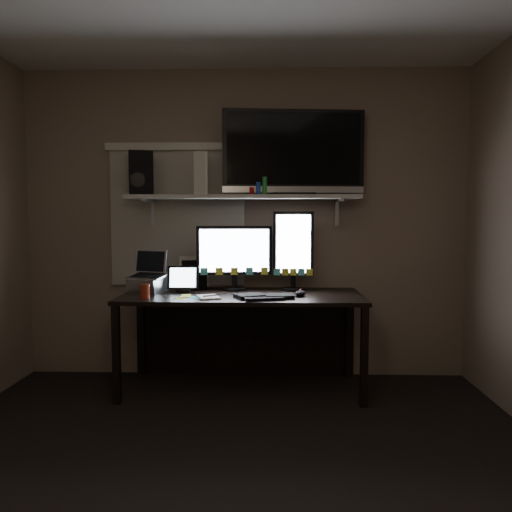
{
  "coord_description": "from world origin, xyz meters",
  "views": [
    {
      "loc": [
        0.22,
        -2.29,
        1.3
      ],
      "look_at": [
        0.11,
        1.25,
        1.03
      ],
      "focal_mm": 35.0,
      "sensor_mm": 36.0,
      "label": 1
    }
  ],
  "objects_px": {
    "tablet": "(183,279)",
    "cup": "(145,291)",
    "mouse": "(300,293)",
    "tv": "(293,153)",
    "speaker": "(141,174)",
    "monitor_portrait": "(293,250)",
    "desk": "(243,314)",
    "laptop": "(148,272)",
    "monitor_landscape": "(234,257)",
    "game_console": "(202,175)",
    "keyboard": "(265,296)"
  },
  "relations": [
    {
      "from": "tablet",
      "to": "cup",
      "type": "distance_m",
      "value": 0.38
    },
    {
      "from": "mouse",
      "to": "tablet",
      "type": "bearing_deg",
      "value": -174.42
    },
    {
      "from": "tv",
      "to": "speaker",
      "type": "xyz_separation_m",
      "value": [
        -1.19,
        -0.06,
        -0.17
      ]
    },
    {
      "from": "monitor_portrait",
      "to": "speaker",
      "type": "xyz_separation_m",
      "value": [
        -1.19,
        -0.02,
        0.6
      ]
    },
    {
      "from": "desk",
      "to": "speaker",
      "type": "height_order",
      "value": "speaker"
    },
    {
      "from": "mouse",
      "to": "laptop",
      "type": "bearing_deg",
      "value": -171.48
    },
    {
      "from": "speaker",
      "to": "cup",
      "type": "bearing_deg",
      "value": -88.04
    },
    {
      "from": "monitor_landscape",
      "to": "tablet",
      "type": "distance_m",
      "value": 0.44
    },
    {
      "from": "cup",
      "to": "game_console",
      "type": "bearing_deg",
      "value": 52.76
    },
    {
      "from": "tablet",
      "to": "game_console",
      "type": "bearing_deg",
      "value": 50.45
    },
    {
      "from": "monitor_portrait",
      "to": "mouse",
      "type": "height_order",
      "value": "monitor_portrait"
    },
    {
      "from": "mouse",
      "to": "cup",
      "type": "height_order",
      "value": "cup"
    },
    {
      "from": "keyboard",
      "to": "tv",
      "type": "height_order",
      "value": "tv"
    },
    {
      "from": "desk",
      "to": "monitor_landscape",
      "type": "xyz_separation_m",
      "value": [
        -0.07,
        0.09,
        0.44
      ]
    },
    {
      "from": "mouse",
      "to": "tv",
      "type": "distance_m",
      "value": 1.11
    },
    {
      "from": "desk",
      "to": "monitor_portrait",
      "type": "xyz_separation_m",
      "value": [
        0.39,
        0.09,
        0.49
      ]
    },
    {
      "from": "monitor_portrait",
      "to": "monitor_landscape",
      "type": "bearing_deg",
      "value": -177.32
    },
    {
      "from": "tablet",
      "to": "cup",
      "type": "xyz_separation_m",
      "value": [
        -0.22,
        -0.3,
        -0.05
      ]
    },
    {
      "from": "mouse",
      "to": "game_console",
      "type": "relative_size",
      "value": 0.37
    },
    {
      "from": "desk",
      "to": "keyboard",
      "type": "relative_size",
      "value": 4.26
    },
    {
      "from": "laptop",
      "to": "cup",
      "type": "bearing_deg",
      "value": -60.78
    },
    {
      "from": "laptop",
      "to": "cup",
      "type": "height_order",
      "value": "laptop"
    },
    {
      "from": "tv",
      "to": "desk",
      "type": "bearing_deg",
      "value": -167.42
    },
    {
      "from": "laptop",
      "to": "game_console",
      "type": "height_order",
      "value": "game_console"
    },
    {
      "from": "keyboard",
      "to": "tablet",
      "type": "distance_m",
      "value": 0.68
    },
    {
      "from": "tablet",
      "to": "tv",
      "type": "distance_m",
      "value": 1.31
    },
    {
      "from": "monitor_portrait",
      "to": "mouse",
      "type": "xyz_separation_m",
      "value": [
        0.04,
        -0.3,
        -0.3
      ]
    },
    {
      "from": "monitor_portrait",
      "to": "cup",
      "type": "bearing_deg",
      "value": -154.97
    },
    {
      "from": "mouse",
      "to": "cup",
      "type": "bearing_deg",
      "value": -157.31
    },
    {
      "from": "monitor_landscape",
      "to": "keyboard",
      "type": "xyz_separation_m",
      "value": [
        0.25,
        -0.38,
        -0.25
      ]
    },
    {
      "from": "game_console",
      "to": "speaker",
      "type": "xyz_separation_m",
      "value": [
        -0.47,
        -0.03,
        0.01
      ]
    },
    {
      "from": "desk",
      "to": "game_console",
      "type": "xyz_separation_m",
      "value": [
        -0.33,
        0.11,
        1.09
      ]
    },
    {
      "from": "monitor_landscape",
      "to": "cup",
      "type": "xyz_separation_m",
      "value": [
        -0.61,
        -0.45,
        -0.21
      ]
    },
    {
      "from": "mouse",
      "to": "laptop",
      "type": "distance_m",
      "value": 1.17
    },
    {
      "from": "keyboard",
      "to": "game_console",
      "type": "distance_m",
      "value": 1.1
    },
    {
      "from": "keyboard",
      "to": "cup",
      "type": "height_order",
      "value": "cup"
    },
    {
      "from": "laptop",
      "to": "tv",
      "type": "distance_m",
      "value": 1.46
    },
    {
      "from": "keyboard",
      "to": "mouse",
      "type": "relative_size",
      "value": 3.51
    },
    {
      "from": "tablet",
      "to": "laptop",
      "type": "height_order",
      "value": "laptop"
    },
    {
      "from": "mouse",
      "to": "speaker",
      "type": "relative_size",
      "value": 0.36
    },
    {
      "from": "mouse",
      "to": "speaker",
      "type": "distance_m",
      "value": 1.55
    },
    {
      "from": "mouse",
      "to": "game_console",
      "type": "bearing_deg",
      "value": 172.67
    },
    {
      "from": "keyboard",
      "to": "cup",
      "type": "relative_size",
      "value": 4.05
    },
    {
      "from": "laptop",
      "to": "speaker",
      "type": "height_order",
      "value": "speaker"
    },
    {
      "from": "desk",
      "to": "tv",
      "type": "bearing_deg",
      "value": 17.96
    },
    {
      "from": "laptop",
      "to": "cup",
      "type": "distance_m",
      "value": 0.3
    },
    {
      "from": "laptop",
      "to": "speaker",
      "type": "distance_m",
      "value": 0.78
    },
    {
      "from": "keyboard",
      "to": "game_console",
      "type": "height_order",
      "value": "game_console"
    },
    {
      "from": "cup",
      "to": "game_console",
      "type": "xyz_separation_m",
      "value": [
        0.35,
        0.46,
        0.86
      ]
    },
    {
      "from": "desk",
      "to": "monitor_portrait",
      "type": "relative_size",
      "value": 2.83
    }
  ]
}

